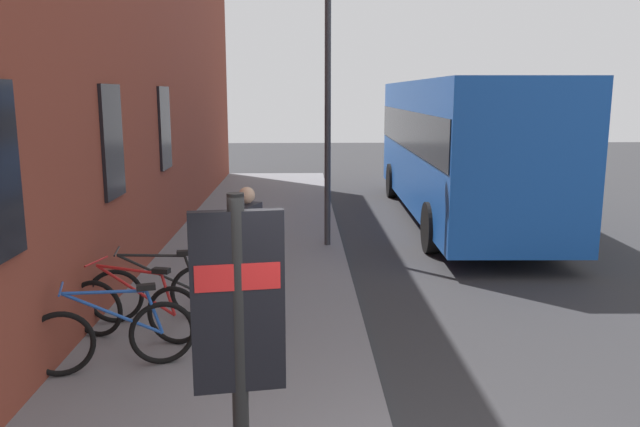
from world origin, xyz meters
TOP-DOWN VIEW (x-y plane):
  - ground at (6.00, -1.00)m, footprint 60.00×60.00m
  - sidewalk_pavement at (8.00, 1.75)m, footprint 24.00×3.50m
  - station_facade at (8.99, 3.80)m, footprint 22.00×0.65m
  - bicycle_mid_rack at (2.96, 2.85)m, footprint 0.64×1.72m
  - bicycle_far_end at (3.79, 2.82)m, footprint 0.61×1.73m
  - bicycle_beside_lamp at (4.49, 2.71)m, footprint 0.48×1.76m
  - transit_info_sign at (0.02, 1.19)m, footprint 0.16×0.56m
  - city_bus at (11.75, -3.00)m, footprint 10.57×2.87m
  - pedestrian_near_bus at (4.96, 1.55)m, footprint 0.61×0.40m
  - street_lamp at (8.66, 0.30)m, footprint 0.28×0.28m

SIDE VIEW (x-z plane):
  - ground at x=6.00m, z-range 0.00..0.00m
  - sidewalk_pavement at x=8.00m, z-range 0.00..0.12m
  - bicycle_mid_rack at x=2.96m, z-range 0.02..1.00m
  - bicycle_far_end at x=3.79m, z-range 0.02..1.00m
  - bicycle_beside_lamp at x=4.49m, z-range 0.02..1.00m
  - pedestrian_near_bus at x=4.96m, z-range 0.31..2.02m
  - transit_info_sign at x=0.02m, z-range 0.52..2.92m
  - city_bus at x=11.75m, z-range 0.24..3.59m
  - street_lamp at x=8.66m, z-range 0.60..5.78m
  - station_facade at x=8.99m, z-range 0.00..9.22m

